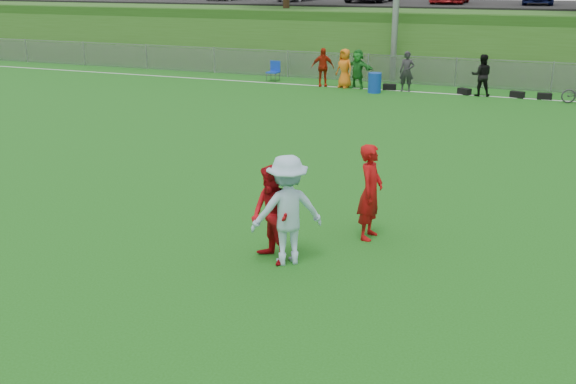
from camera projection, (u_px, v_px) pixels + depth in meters
The scene contains 12 objects.
ground at pixel (308, 267), 11.00m from camera, with size 120.00×120.00×0.00m, color #195812.
sideline_far at pixel (449, 94), 26.93m from camera, with size 60.00×0.10×0.01m, color white.
fence at pixel (456, 72), 28.49m from camera, with size 58.00×0.06×1.30m.
berm at pixel (480, 33), 37.95m from camera, with size 120.00×18.00×3.00m, color #275116.
parking_lot at pixel (485, 4), 39.22m from camera, with size 120.00×12.00×0.10m, color black.
spectator_row at pixel (380, 70), 27.66m from camera, with size 7.83×0.84×1.69m.
gear_bags at pixel (477, 92), 26.59m from camera, with size 6.88×0.55×0.26m.
player_red_left at pixel (370, 192), 11.95m from camera, with size 0.66×0.44×1.82m, color #A30B0C.
player_red_center at pixel (272, 215), 10.93m from camera, with size 0.84×0.65×1.72m, color #A90B12.
player_blue at pixel (287, 210), 10.88m from camera, with size 1.24×0.71×1.92m, color #A4CAE3.
recycling_bin at pixel (375, 83), 27.10m from camera, with size 0.56×0.56×0.84m, color #0F3BA9.
camp_chair at pixel (273, 75), 30.11m from camera, with size 0.55×0.56×0.92m.
Camera 1 is at (3.23, -9.47, 4.75)m, focal length 40.00 mm.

